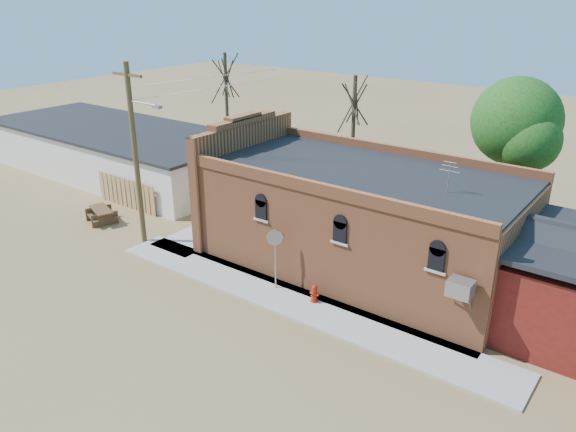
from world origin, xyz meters
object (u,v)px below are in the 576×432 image
Objects in this scene: brick_bar at (355,217)px; trash_barrel at (227,223)px; utility_pole at (136,152)px; fire_hydrant at (314,293)px; picnic_table at (102,213)px; stop_sign at (275,243)px.

trash_barrel is at bearing -174.63° from brick_bar.
brick_bar is 23.10× the size of trash_barrel.
fire_hydrant is at bearing 0.99° from utility_pole.
picnic_table is (-3.98, 0.31, -4.26)m from utility_pole.
brick_bar reaches higher than picnic_table.
fire_hydrant is 0.33× the size of picnic_table.
utility_pole reaches higher than trash_barrel.
fire_hydrant reaches higher than trash_barrel.
utility_pole is at bearing -156.31° from brick_bar.
brick_bar is at bearing 95.89° from fire_hydrant.
brick_bar is 14.45m from picnic_table.
stop_sign is (-1.40, -4.13, -0.17)m from brick_bar.
picnic_table is at bearing 175.49° from utility_pole.
utility_pole is 12.04× the size of fire_hydrant.
brick_bar reaches higher than trash_barrel.
trash_barrel is at bearing 56.07° from utility_pole.
brick_bar is 1.82× the size of utility_pole.
trash_barrel is (2.42, 3.60, -4.34)m from utility_pole.
utility_pole is (-9.79, -4.29, 2.43)m from brick_bar.
fire_hydrant is at bearing -81.74° from brick_bar.
utility_pole is 4.03× the size of picnic_table.
brick_bar is at bearing 53.34° from stop_sign.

